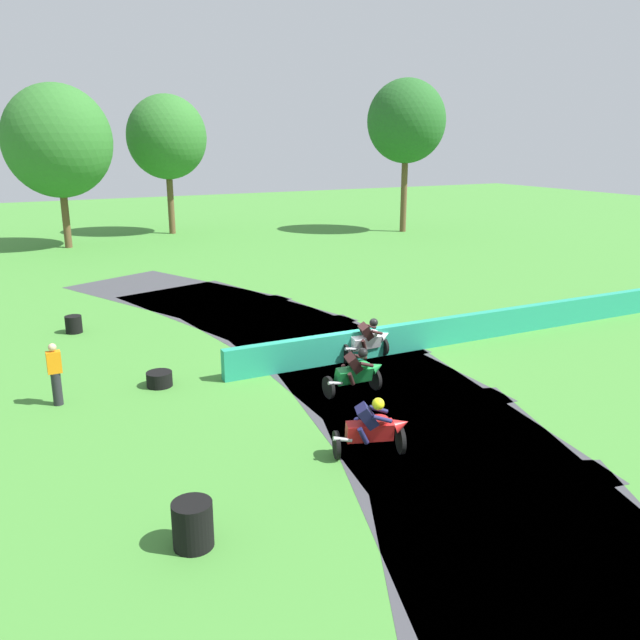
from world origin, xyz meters
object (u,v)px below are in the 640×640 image
tire_stack_near (193,524)px  tire_stack_mid_b (74,324)px  track_marshal (55,374)px  motorcycle_chase_green (357,372)px  tire_stack_mid_a (159,379)px  motorcycle_lead_red (373,428)px  motorcycle_trailing_white (368,339)px

tire_stack_near → tire_stack_mid_b: (-0.14, 13.88, -0.10)m
tire_stack_mid_b → track_marshal: size_ratio=0.37×
motorcycle_chase_green → tire_stack_near: (-5.75, -4.47, -0.23)m
tire_stack_near → tire_stack_mid_b: bearing=90.6°
track_marshal → motorcycle_chase_green: bearing=-22.2°
tire_stack_mid_a → track_marshal: track_marshal is taller
tire_stack_mid_a → track_marshal: 2.68m
tire_stack_near → tire_stack_mid_a: bearing=80.3°
motorcycle_lead_red → tire_stack_mid_a: motorcycle_lead_red is taller
tire_stack_mid_b → track_marshal: track_marshal is taller
tire_stack_mid_a → tire_stack_near: bearing=-99.7°
motorcycle_trailing_white → tire_stack_mid_a: (-6.23, 0.69, -0.43)m
tire_stack_mid_b → motorcycle_lead_red: bearing=-70.5°
motorcycle_lead_red → tire_stack_mid_b: size_ratio=2.82×
motorcycle_trailing_white → tire_stack_near: size_ratio=2.11×
tire_stack_mid_a → tire_stack_mid_b: size_ratio=1.16×
motorcycle_trailing_white → track_marshal: 8.86m
motorcycle_trailing_white → track_marshal: (-8.83, 0.59, 0.18)m
tire_stack_mid_a → tire_stack_mid_b: (-1.41, 6.41, 0.10)m
track_marshal → motorcycle_trailing_white: bearing=-3.8°
tire_stack_mid_b → tire_stack_near: bearing=-89.4°
motorcycle_trailing_white → tire_stack_mid_a: 6.28m
tire_stack_near → track_marshal: track_marshal is taller
track_marshal → tire_stack_near: bearing=-79.7°
tire_stack_mid_b → track_marshal: 6.65m
tire_stack_mid_a → motorcycle_trailing_white: bearing=-6.3°
track_marshal → motorcycle_lead_red: bearing=-47.0°
motorcycle_chase_green → track_marshal: (-7.09, 2.89, 0.18)m
tire_stack_mid_a → track_marshal: size_ratio=0.43×
motorcycle_chase_green → motorcycle_trailing_white: bearing=52.8°
tire_stack_near → tire_stack_mid_b: size_ratio=1.33×
motorcycle_lead_red → motorcycle_chase_green: size_ratio=1.00×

